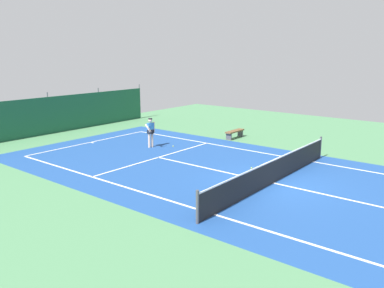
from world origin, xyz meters
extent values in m
plane|color=#4C8456|center=(0.00, 0.00, 0.00)|extent=(36.00, 36.00, 0.00)
cube|color=#1E478C|center=(0.00, 0.00, 0.00)|extent=(11.02, 26.60, 0.01)
cube|color=white|center=(0.00, 11.90, 0.01)|extent=(8.22, 0.10, 0.01)
cube|color=white|center=(-4.11, 0.00, 0.01)|extent=(0.10, 23.80, 0.01)
cube|color=white|center=(4.11, 0.00, 0.01)|extent=(0.10, 23.80, 0.01)
cube|color=white|center=(0.00, 6.40, 0.01)|extent=(8.22, 0.10, 0.01)
cube|color=white|center=(0.00, 0.00, 0.01)|extent=(0.10, 12.80, 0.01)
cube|color=white|center=(0.00, 11.75, 0.01)|extent=(0.10, 0.30, 0.01)
cube|color=black|center=(0.00, 0.00, 0.47)|extent=(9.92, 0.03, 0.95)
cube|color=white|center=(0.00, 0.00, 0.97)|extent=(9.92, 0.04, 0.05)
cylinder|color=#47474C|center=(-5.01, 0.00, 0.55)|extent=(0.10, 0.10, 1.10)
cylinder|color=#47474C|center=(5.01, 0.00, 0.55)|extent=(0.10, 0.10, 1.10)
cube|color=#195138|center=(0.00, 16.06, 1.20)|extent=(16.22, 0.06, 2.40)
cylinder|color=#595B60|center=(0.00, 16.12, 1.35)|extent=(0.08, 0.08, 2.70)
cylinder|color=#595B60|center=(4.05, 16.12, 1.35)|extent=(0.08, 0.08, 2.70)
cylinder|color=#595B60|center=(8.11, 16.12, 1.35)|extent=(0.08, 0.08, 2.70)
cube|color=#234C1E|center=(0.00, 16.66, 0.55)|extent=(14.60, 0.70, 1.10)
cylinder|color=beige|center=(1.47, 8.25, 0.41)|extent=(0.12, 0.12, 0.82)
cylinder|color=beige|center=(1.27, 8.29, 0.41)|extent=(0.12, 0.12, 0.82)
cylinder|color=black|center=(1.37, 8.27, 0.90)|extent=(0.40, 0.40, 0.22)
cube|color=#2D6BB7|center=(1.37, 8.27, 1.10)|extent=(0.39, 0.27, 0.56)
sphere|color=beige|center=(1.37, 8.27, 1.53)|extent=(0.22, 0.22, 0.22)
cylinder|color=black|center=(1.37, 8.27, 1.62)|extent=(0.23, 0.23, 0.04)
cylinder|color=beige|center=(1.59, 8.23, 1.13)|extent=(0.09, 0.09, 0.58)
cylinder|color=beige|center=(1.12, 8.20, 1.13)|extent=(0.19, 0.53, 0.41)
cylinder|color=black|center=(1.01, 7.92, 1.02)|extent=(0.09, 0.27, 0.13)
torus|color=teal|center=(1.01, 7.92, 1.24)|extent=(0.32, 0.18, 0.29)
sphere|color=#CCDB33|center=(1.24, 1.72, 0.03)|extent=(0.07, 0.07, 0.07)
sphere|color=#CCDB33|center=(2.23, 7.37, 0.03)|extent=(0.07, 0.07, 0.07)
cube|color=brown|center=(6.31, 5.89, 0.45)|extent=(1.60, 0.40, 0.08)
cube|color=#4C4C51|center=(5.66, 5.89, 0.23)|extent=(0.08, 0.36, 0.45)
cube|color=#4C4C51|center=(6.96, 5.89, 0.23)|extent=(0.08, 0.36, 0.45)
camera|label=1|loc=(-14.02, -7.00, 5.20)|focal=37.02mm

